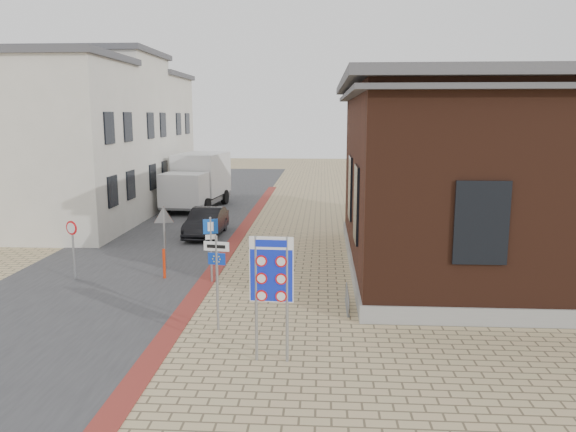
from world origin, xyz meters
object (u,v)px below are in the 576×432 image
(border_sign, at_px, (271,272))
(parking_sign, at_px, (211,239))
(box_truck, at_px, (198,180))
(sedan, at_px, (206,222))
(essen_sign, at_px, (217,268))
(bollard, at_px, (164,264))

(border_sign, bearing_deg, parking_sign, 116.08)
(box_truck, bearing_deg, sedan, -68.41)
(sedan, relative_size, parking_sign, 1.77)
(essen_sign, bearing_deg, sedan, 113.08)
(sedan, xyz_separation_m, essen_sign, (2.68, -11.48, 1.02))
(sedan, xyz_separation_m, bollard, (-0.02, -6.98, -0.13))
(sedan, bearing_deg, bollard, -88.58)
(box_truck, height_order, parking_sign, box_truck)
(parking_sign, bearing_deg, bollard, 149.98)
(sedan, height_order, border_sign, border_sign)
(box_truck, distance_m, border_sign, 22.21)
(sedan, bearing_deg, parking_sign, -75.42)
(border_sign, height_order, parking_sign, border_sign)
(sedan, relative_size, bollard, 3.76)
(box_truck, xyz_separation_m, essen_sign, (4.84, -19.46, -0.01))
(box_truck, xyz_separation_m, border_sign, (6.41, -21.26, 0.41))
(box_truck, distance_m, essen_sign, 20.06)
(parking_sign, distance_m, bollard, 1.98)
(sedan, height_order, parking_sign, parking_sign)
(border_sign, relative_size, parking_sign, 1.31)
(parking_sign, bearing_deg, sedan, 83.13)
(box_truck, bearing_deg, border_sign, -66.74)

